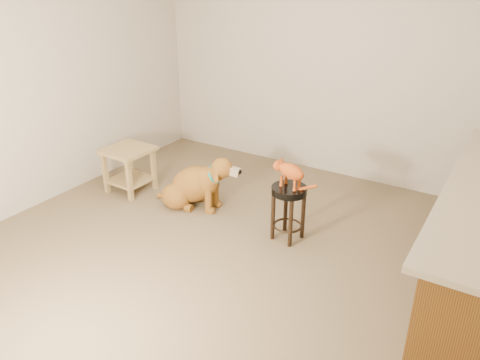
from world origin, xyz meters
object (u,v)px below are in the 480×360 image
Objects in this scene: side_table at (129,163)px; tabby_kitten at (289,172)px; padded_stool at (289,202)px; golden_retriever at (195,186)px; wood_stool at (480,220)px.

side_table is 1.15× the size of tabby_kitten.
tabby_kitten is (-0.01, 0.00, 0.30)m from padded_stool.
padded_stool is at bearing 0.36° from side_table.
side_table is 0.85m from golden_retriever.
golden_retriever is 2.27× the size of tabby_kitten.
tabby_kitten is at bearing -12.65° from golden_retriever.
side_table is (-1.95, -0.01, -0.04)m from padded_stool.
tabby_kitten is (1.10, -0.06, 0.44)m from golden_retriever.
wood_stool is at bearing 20.84° from padded_stool.
wood_stool is at bearing 1.54° from golden_retriever.
golden_retriever is at bearing 5.13° from side_table.
golden_retriever is (-2.61, -0.51, -0.13)m from wood_stool.
tabby_kitten is at bearing 0.44° from side_table.
wood_stool is at bearing 29.64° from tabby_kitten.
padded_stool is 1.61m from wood_stool.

